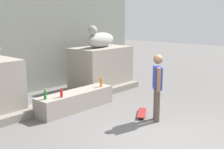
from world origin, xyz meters
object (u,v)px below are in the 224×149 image
object	(u,v)px
skater	(157,85)
bottle_green	(45,95)
skateboard	(142,113)
bottle_orange	(101,82)
statue_reclining_right	(100,39)
bottle_red	(61,93)

from	to	relation	value
skater	bottle_green	world-z (taller)	skater
skateboard	bottle_orange	bearing A→B (deg)	-125.80
bottle_green	skater	bearing A→B (deg)	-50.91
skater	bottle_green	bearing A→B (deg)	-90.40
skater	skateboard	distance (m)	0.99
statue_reclining_right	bottle_orange	bearing A→B (deg)	30.59
statue_reclining_right	bottle_orange	world-z (taller)	statue_reclining_right
skateboard	bottle_red	size ratio (longest dim) A/B	2.99
skater	skateboard	bearing A→B (deg)	-135.44
bottle_orange	skater	bearing A→B (deg)	-93.81
skater	bottle_red	world-z (taller)	skater
bottle_green	bottle_red	bearing A→B (deg)	-21.54
bottle_green	skateboard	bearing A→B (deg)	-42.93
statue_reclining_right	bottle_green	xyz separation A→B (m)	(-3.23, -1.16, -1.15)
skater	statue_reclining_right	bearing A→B (deg)	-152.92
skateboard	statue_reclining_right	bearing A→B (deg)	-148.73
skateboard	bottle_orange	size ratio (longest dim) A/B	2.44
skater	bottle_red	xyz separation A→B (m)	(-1.38, 2.03, -0.31)
skater	bottle_orange	bearing A→B (deg)	-133.30
bottle_green	statue_reclining_right	bearing A→B (deg)	19.79
bottle_orange	bottle_green	size ratio (longest dim) A/B	1.13
skater	bottle_green	size ratio (longest dim) A/B	5.88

